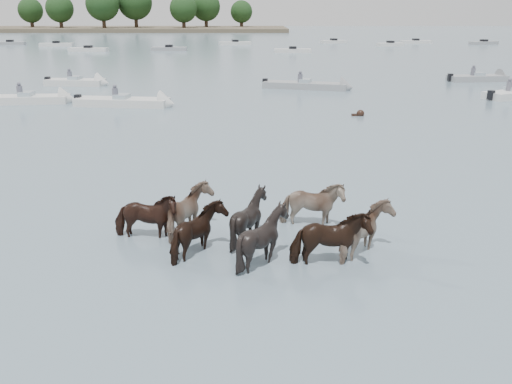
{
  "coord_description": "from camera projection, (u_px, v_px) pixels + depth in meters",
  "views": [
    {
      "loc": [
        1.03,
        -11.16,
        5.63
      ],
      "look_at": [
        1.06,
        2.24,
        1.1
      ],
      "focal_mm": 37.79,
      "sensor_mm": 36.0,
      "label": 1
    }
  ],
  "objects": [
    {
      "name": "ground",
      "position": [
        210.0,
        268.0,
        12.38
      ],
      "size": [
        400.0,
        400.0,
        0.0
      ],
      "primitive_type": "plane",
      "color": "slate",
      "rests_on": "ground"
    },
    {
      "name": "shoreline",
      "position": [
        7.0,
        29.0,
        154.14
      ],
      "size": [
        160.0,
        30.0,
        1.0
      ],
      "primitive_type": "cube",
      "color": "#4C4233",
      "rests_on": "ground"
    },
    {
      "name": "pony_herd",
      "position": [
        257.0,
        227.0,
        13.34
      ],
      "size": [
        7.2,
        3.49,
        1.57
      ],
      "color": "black",
      "rests_on": "ground"
    },
    {
      "name": "swimming_pony",
      "position": [
        360.0,
        114.0,
        30.25
      ],
      "size": [
        0.72,
        0.44,
        0.44
      ],
      "color": "black",
      "rests_on": "ground"
    },
    {
      "name": "motorboat_a",
      "position": [
        40.0,
        99.0,
        34.4
      ],
      "size": [
        5.79,
        2.14,
        1.92
      ],
      "rotation": [
        0.0,
        0.0,
        0.1
      ],
      "color": "silver",
      "rests_on": "ground"
    },
    {
      "name": "motorboat_b",
      "position": [
        135.0,
        103.0,
        33.21
      ],
      "size": [
        6.46,
        2.42,
        1.92
      ],
      "rotation": [
        0.0,
        0.0,
        -0.14
      ],
      "color": "silver",
      "rests_on": "ground"
    },
    {
      "name": "motorboat_c",
      "position": [
        316.0,
        86.0,
        40.47
      ],
      "size": [
        6.91,
        3.37,
        1.92
      ],
      "rotation": [
        0.0,
        0.0,
        -0.28
      ],
      "color": "gray",
      "rests_on": "ground"
    },
    {
      "name": "motorboat_e",
      "position": [
        486.0,
        78.0,
        45.11
      ],
      "size": [
        5.52,
        2.3,
        1.92
      ],
      "rotation": [
        0.0,
        0.0,
        0.14
      ],
      "color": "gray",
      "rests_on": "ground"
    },
    {
      "name": "motorboat_f",
      "position": [
        84.0,
        83.0,
        42.39
      ],
      "size": [
        5.21,
        2.07,
        1.92
      ],
      "rotation": [
        0.0,
        0.0,
        -0.1
      ],
      "color": "silver",
      "rests_on": "ground"
    },
    {
      "name": "distant_flotilla",
      "position": [
        258.0,
        45.0,
        87.85
      ],
      "size": [
        104.85,
        24.53,
        0.93
      ],
      "color": "gray",
      "rests_on": "ground"
    },
    {
      "name": "treeline",
      "position": [
        1.0,
        6.0,
        150.58
      ],
      "size": [
        143.67,
        22.69,
        12.53
      ],
      "color": "#382619",
      "rests_on": "ground"
    }
  ]
}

